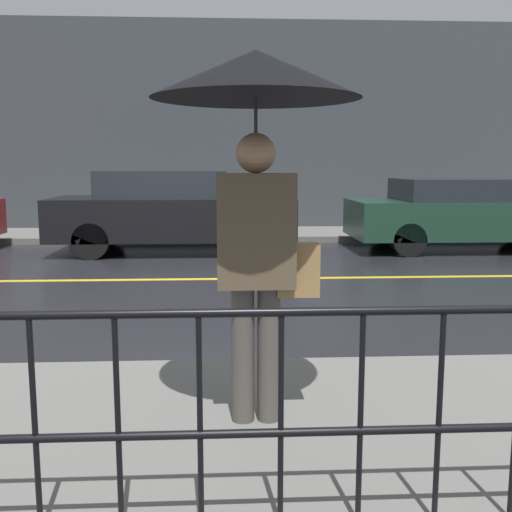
{
  "coord_description": "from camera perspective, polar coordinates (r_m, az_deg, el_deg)",
  "views": [
    {
      "loc": [
        0.75,
        -8.43,
        1.6
      ],
      "look_at": [
        1.01,
        -3.56,
        0.87
      ],
      "focal_mm": 42.0,
      "sensor_mm": 36.0,
      "label": 1
    }
  ],
  "objects": [
    {
      "name": "ground_plane",
      "position": [
        8.61,
        -8.04,
        -2.23
      ],
      "size": [
        80.0,
        80.0,
        0.0
      ],
      "primitive_type": "plane",
      "color": "black"
    },
    {
      "name": "building_storefront",
      "position": [
        14.78,
        -6.13,
        12.02
      ],
      "size": [
        28.0,
        0.3,
        5.0
      ],
      "color": "#383D42",
      "rests_on": "ground_plane"
    },
    {
      "name": "pedestrian",
      "position": [
        3.34,
        0.06,
        12.56
      ],
      "size": [
        1.15,
        1.15,
        2.09
      ],
      "color": "#4C4742",
      "rests_on": "sidewalk_near"
    },
    {
      "name": "lane_marking",
      "position": [
        8.61,
        -8.04,
        -2.21
      ],
      "size": [
        25.2,
        0.12,
        0.01
      ],
      "color": "gold",
      "rests_on": "ground_plane"
    },
    {
      "name": "car_dark_green",
      "position": [
        12.17,
        19.29,
        3.88
      ],
      "size": [
        4.42,
        1.84,
        1.36
      ],
      "color": "#193828",
      "rests_on": "ground_plane"
    },
    {
      "name": "railing_foreground",
      "position": [
        2.55,
        -20.46,
        -12.49
      ],
      "size": [
        12.0,
        0.04,
        0.93
      ],
      "color": "black",
      "rests_on": "sidewalk_near"
    },
    {
      "name": "car_black",
      "position": [
        11.29,
        -8.01,
        4.29
      ],
      "size": [
        4.43,
        1.87,
        1.51
      ],
      "color": "black",
      "rests_on": "ground_plane"
    },
    {
      "name": "sidewalk_near",
      "position": [
        3.66,
        -15.27,
        -16.61
      ],
      "size": [
        28.0,
        2.42,
        0.13
      ],
      "color": "slate",
      "rests_on": "ground_plane"
    },
    {
      "name": "sidewalk_far",
      "position": [
        13.6,
        -6.24,
        2.03
      ],
      "size": [
        28.0,
        2.17,
        0.13
      ],
      "color": "slate",
      "rests_on": "ground_plane"
    }
  ]
}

